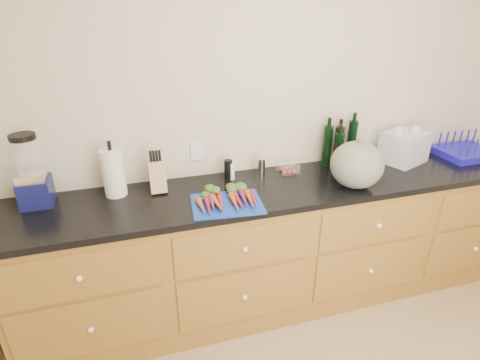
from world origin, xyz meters
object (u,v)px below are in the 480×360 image
object	(u,v)px
squash	(357,165)
knife_block	(157,177)
tomato_box	(288,168)
blender_appliance	(32,175)
paper_towel	(114,173)
cutting_board	(227,204)
dish_rack	(466,151)
carrots	(225,197)

from	to	relation	value
squash	knife_block	bearing A→B (deg)	166.50
tomato_box	knife_block	bearing A→B (deg)	-178.07
knife_block	tomato_box	xyz separation A→B (m)	(0.89, 0.03, -0.07)
blender_appliance	paper_towel	world-z (taller)	blender_appliance
cutting_board	knife_block	world-z (taller)	knife_block
cutting_board	squash	distance (m)	0.86
squash	dish_rack	distance (m)	1.16
blender_appliance	knife_block	world-z (taller)	blender_appliance
knife_block	dish_rack	size ratio (longest dim) A/B	0.46
cutting_board	knife_block	bearing A→B (deg)	140.61
tomato_box	dish_rack	bearing A→B (deg)	-3.55
knife_block	dish_rack	xyz separation A→B (m)	(2.34, -0.06, -0.06)
squash	blender_appliance	world-z (taller)	blender_appliance
paper_towel	knife_block	world-z (taller)	paper_towel
cutting_board	squash	xyz separation A→B (m)	(0.85, 0.01, 0.14)
squash	blender_appliance	xyz separation A→B (m)	(-1.91, 0.31, 0.04)
carrots	cutting_board	bearing A→B (deg)	-90.00
cutting_board	carrots	xyz separation A→B (m)	(-0.00, 0.04, 0.03)
blender_appliance	paper_towel	size ratio (longest dim) A/B	1.47
cutting_board	carrots	distance (m)	0.05
cutting_board	tomato_box	size ratio (longest dim) A/B	3.05
squash	tomato_box	world-z (taller)	squash
tomato_box	dish_rack	xyz separation A→B (m)	(1.45, -0.09, 0.01)
squash	carrots	bearing A→B (deg)	177.71
blender_appliance	paper_towel	bearing A→B (deg)	0.31
blender_appliance	knife_block	distance (m)	0.70
cutting_board	blender_appliance	world-z (taller)	blender_appliance
carrots	blender_appliance	distance (m)	1.10
cutting_board	squash	bearing A→B (deg)	0.52
dish_rack	paper_towel	bearing A→B (deg)	178.24
squash	dish_rack	size ratio (longest dim) A/B	0.78
carrots	dish_rack	world-z (taller)	dish_rack
paper_towel	tomato_box	size ratio (longest dim) A/B	2.19
dish_rack	knife_block	bearing A→B (deg)	178.53
paper_towel	dish_rack	distance (m)	2.60
squash	blender_appliance	bearing A→B (deg)	170.78
squash	blender_appliance	distance (m)	1.93
knife_block	dish_rack	bearing A→B (deg)	-1.47
paper_towel	carrots	bearing A→B (deg)	-24.17
carrots	dish_rack	size ratio (longest dim) A/B	0.87
squash	tomato_box	bearing A→B (deg)	135.23
tomato_box	paper_towel	bearing A→B (deg)	-179.50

